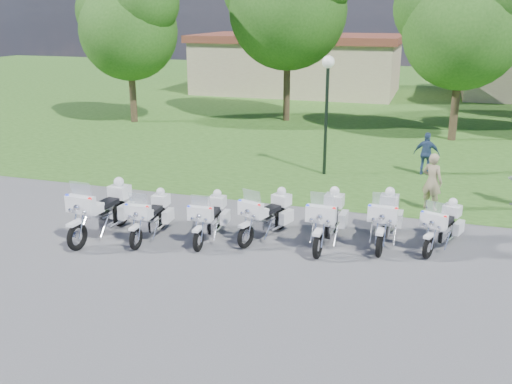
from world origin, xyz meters
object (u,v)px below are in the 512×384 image
(motorcycle_2, at_px, (210,217))
(bystander_a, at_px, (432,182))
(motorcycle_5, at_px, (385,218))
(motorcycle_3, at_px, (267,215))
(motorcycle_4, at_px, (328,219))
(motorcycle_0, at_px, (102,210))
(motorcycle_6, at_px, (442,226))
(bystander_c, at_px, (427,154))
(motorcycle_1, at_px, (151,216))
(lamp_post, at_px, (327,86))

(motorcycle_2, distance_m, bystander_a, 6.91)
(motorcycle_5, bearing_deg, bystander_a, -107.89)
(motorcycle_2, distance_m, motorcycle_3, 1.51)
(motorcycle_2, relative_size, motorcycle_4, 0.88)
(motorcycle_0, bearing_deg, motorcycle_6, -162.72)
(motorcycle_5, xyz_separation_m, bystander_c, (0.79, 6.98, 0.12))
(motorcycle_0, distance_m, motorcycle_2, 2.88)
(motorcycle_4, xyz_separation_m, bystander_a, (2.48, 3.56, 0.20))
(motorcycle_2, bearing_deg, bystander_a, -145.62)
(motorcycle_4, bearing_deg, motorcycle_0, 14.49)
(bystander_c, bearing_deg, bystander_a, 99.43)
(bystander_c, bearing_deg, motorcycle_5, 88.95)
(motorcycle_4, distance_m, bystander_c, 7.82)
(motorcycle_1, distance_m, lamp_post, 8.50)
(motorcycle_4, bearing_deg, motorcycle_2, 13.69)
(motorcycle_5, bearing_deg, motorcycle_1, 15.61)
(motorcycle_1, distance_m, motorcycle_4, 4.66)
(motorcycle_2, height_order, motorcycle_3, motorcycle_3)
(motorcycle_1, height_order, motorcycle_5, motorcycle_5)
(motorcycle_0, xyz_separation_m, motorcycle_3, (4.20, 1.23, -0.10))
(lamp_post, bearing_deg, motorcycle_1, -113.33)
(motorcycle_0, distance_m, motorcycle_5, 7.46)
(motorcycle_6, relative_size, bystander_a, 1.15)
(motorcycle_6, height_order, bystander_c, bystander_c)
(motorcycle_4, bearing_deg, bystander_a, -122.82)
(motorcycle_4, distance_m, motorcycle_6, 2.90)
(motorcycle_1, bearing_deg, bystander_a, -149.11)
(motorcycle_0, relative_size, motorcycle_1, 1.21)
(motorcycle_4, height_order, lamp_post, lamp_post)
(lamp_post, height_order, bystander_c, lamp_post)
(motorcycle_5, distance_m, motorcycle_6, 1.42)
(motorcycle_1, distance_m, motorcycle_6, 7.55)
(motorcycle_2, bearing_deg, motorcycle_4, -171.24)
(motorcycle_2, height_order, bystander_a, bystander_a)
(motorcycle_5, height_order, bystander_c, motorcycle_5)
(motorcycle_4, relative_size, motorcycle_6, 1.20)
(bystander_a, bearing_deg, bystander_c, -58.87)
(motorcycle_0, bearing_deg, motorcycle_4, -162.78)
(motorcycle_4, height_order, motorcycle_6, motorcycle_4)
(motorcycle_1, height_order, lamp_post, lamp_post)
(motorcycle_2, bearing_deg, bystander_c, -125.62)
(motorcycle_1, xyz_separation_m, bystander_a, (7.03, 4.55, 0.28))
(motorcycle_0, xyz_separation_m, bystander_c, (8.03, 8.78, 0.06))
(bystander_a, bearing_deg, motorcycle_5, 97.78)
(bystander_c, bearing_deg, motorcycle_0, 52.98)
(motorcycle_1, height_order, motorcycle_3, motorcycle_3)
(motorcycle_0, bearing_deg, motorcycle_5, -161.24)
(motorcycle_3, height_order, bystander_c, bystander_c)
(motorcycle_0, height_order, motorcycle_4, motorcycle_0)
(motorcycle_4, relative_size, lamp_post, 0.56)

